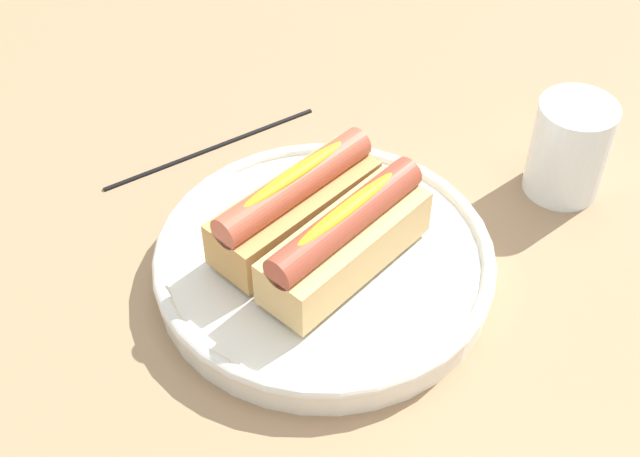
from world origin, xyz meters
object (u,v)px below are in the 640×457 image
(chopstick_near, at_px, (212,147))
(hotdog_back, at_px, (346,239))
(serving_bowl, at_px, (320,258))
(hotdog_front, at_px, (295,204))
(water_glass, at_px, (565,150))

(chopstick_near, bearing_deg, hotdog_back, 92.19)
(serving_bowl, bearing_deg, hotdog_front, -71.25)
(serving_bowl, height_order, chopstick_near, serving_bowl)
(serving_bowl, relative_size, chopstick_near, 1.25)
(hotdog_front, xyz_separation_m, water_glass, (-0.25, 0.03, -0.02))
(hotdog_back, height_order, chopstick_near, hotdog_back)
(water_glass, bearing_deg, serving_bowl, 0.01)
(hotdog_front, height_order, chopstick_near, hotdog_front)
(serving_bowl, distance_m, chopstick_near, 0.19)
(hotdog_back, distance_m, chopstick_near, 0.22)
(chopstick_near, bearing_deg, water_glass, 138.83)
(hotdog_front, xyz_separation_m, hotdog_back, (-0.02, 0.05, 0.00))
(hotdog_back, distance_m, water_glass, 0.23)
(serving_bowl, distance_m, hotdog_back, 0.05)
(hotdog_front, bearing_deg, hotdog_back, 108.75)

